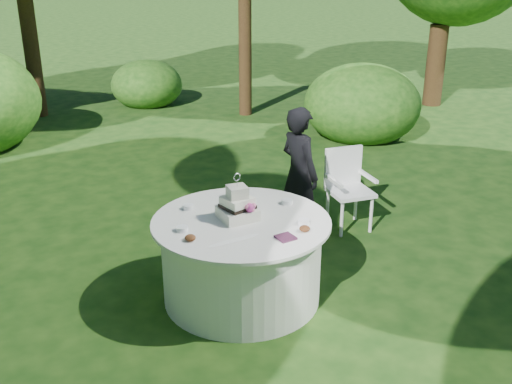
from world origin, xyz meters
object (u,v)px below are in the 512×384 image
guest (299,174)px  table (242,259)px  chair (347,183)px  napkins (286,237)px  cake (238,206)px

guest → table: bearing=120.3°
chair → napkins: bearing=-143.5°
table → cake: (-0.01, 0.04, 0.50)m
cake → chair: size_ratio=0.47×
cake → chair: (1.80, 0.69, -0.36)m
guest → cake: bearing=118.7°
napkins → cake: (-0.14, 0.54, 0.10)m
chair → guest: bearing=175.4°
napkins → chair: bearing=36.5°
napkins → table: bearing=104.4°
cake → chair: bearing=21.0°
table → chair: bearing=22.2°
napkins → table: size_ratio=0.09×
napkins → chair: chair is taller
napkins → guest: bearing=51.0°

